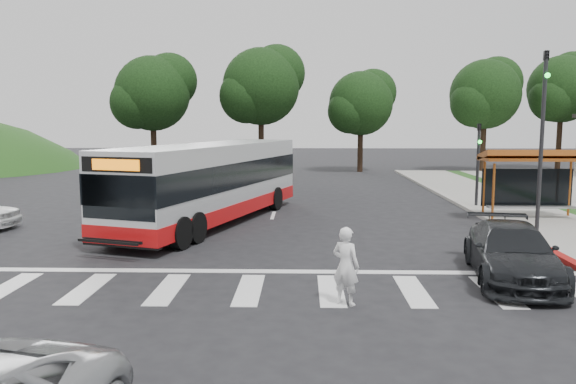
{
  "coord_description": "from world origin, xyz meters",
  "views": [
    {
      "loc": [
        1.31,
        -18.28,
        4.08
      ],
      "look_at": [
        0.78,
        1.53,
        1.6
      ],
      "focal_mm": 35.0,
      "sensor_mm": 36.0,
      "label": 1
    }
  ],
  "objects": [
    {
      "name": "tree_north_c",
      "position": [
        -9.92,
        24.06,
        6.29
      ],
      "size": [
        6.16,
        5.74,
        9.3
      ],
      "color": "black",
      "rests_on": "ground"
    },
    {
      "name": "ground",
      "position": [
        0.0,
        0.0,
        0.0
      ],
      "size": [
        140.0,
        140.0,
        0.0
      ],
      "primitive_type": "plane",
      "color": "black",
      "rests_on": "ground"
    },
    {
      "name": "traffic_signal_ne_short",
      "position": [
        9.6,
        8.49,
        2.48
      ],
      "size": [
        0.18,
        0.37,
        4.0
      ],
      "color": "black",
      "rests_on": "ground"
    },
    {
      "name": "sidewalk_east",
      "position": [
        11.0,
        8.0,
        0.06
      ],
      "size": [
        4.0,
        40.0,
        0.12
      ],
      "primitive_type": "cube",
      "color": "gray",
      "rests_on": "ground"
    },
    {
      "name": "tree_north_b",
      "position": [
        6.07,
        28.06,
        5.66
      ],
      "size": [
        5.72,
        5.33,
        8.43
      ],
      "color": "black",
      "rests_on": "ground"
    },
    {
      "name": "dark_sedan",
      "position": [
        6.73,
        -3.9,
        0.72
      ],
      "size": [
        2.76,
        5.19,
        1.43
      ],
      "primitive_type": "imported",
      "rotation": [
        0.0,
        0.0,
        -0.16
      ],
      "color": "black",
      "rests_on": "ground"
    },
    {
      "name": "transit_bus",
      "position": [
        -2.38,
        4.18,
        1.6
      ],
      "size": [
        6.33,
        12.62,
        3.2
      ],
      "primitive_type": null,
      "rotation": [
        0.0,
        0.0,
        -0.31
      ],
      "color": "silver",
      "rests_on": "ground"
    },
    {
      "name": "tree_ne_a",
      "position": [
        16.08,
        28.06,
        6.39
      ],
      "size": [
        6.16,
        5.74,
        9.3
      ],
      "color": "black",
      "rests_on": "parking_lot"
    },
    {
      "name": "bus_shelter",
      "position": [
        10.8,
        5.1,
        2.35
      ],
      "size": [
        4.2,
        1.6,
        2.86
      ],
      "color": "#914718",
      "rests_on": "sidewalk_east"
    },
    {
      "name": "pedestrian",
      "position": [
        2.27,
        -6.04,
        0.89
      ],
      "size": [
        0.77,
        0.71,
        1.77
      ],
      "primitive_type": "imported",
      "rotation": [
        0.0,
        0.0,
        2.57
      ],
      "color": "white",
      "rests_on": "ground"
    },
    {
      "name": "tree_north_a",
      "position": [
        -1.92,
        26.07,
        6.92
      ],
      "size": [
        6.6,
        6.15,
        10.17
      ],
      "color": "black",
      "rests_on": "ground"
    },
    {
      "name": "traffic_signal_ne_tall",
      "position": [
        9.6,
        1.49,
        3.88
      ],
      "size": [
        0.18,
        0.37,
        6.5
      ],
      "color": "black",
      "rests_on": "ground"
    },
    {
      "name": "crosswalk_ladder",
      "position": [
        0.0,
        -5.0,
        0.01
      ],
      "size": [
        18.0,
        2.6,
        0.01
      ],
      "primitive_type": "cube",
      "color": "silver",
      "rests_on": "ground"
    },
    {
      "name": "curb_east_red",
      "position": [
        9.0,
        -2.0,
        0.08
      ],
      "size": [
        0.32,
        6.0,
        0.15
      ],
      "primitive_type": "cube",
      "color": "maroon",
      "rests_on": "ground"
    },
    {
      "name": "curb_east",
      "position": [
        9.0,
        8.0,
        0.07
      ],
      "size": [
        0.3,
        40.0,
        0.15
      ],
      "primitive_type": "cube",
      "color": "#9E9991",
      "rests_on": "ground"
    },
    {
      "name": "tree_ne_b",
      "position": [
        23.08,
        30.06,
        6.92
      ],
      "size": [
        6.16,
        5.74,
        10.02
      ],
      "color": "black",
      "rests_on": "ground"
    }
  ]
}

